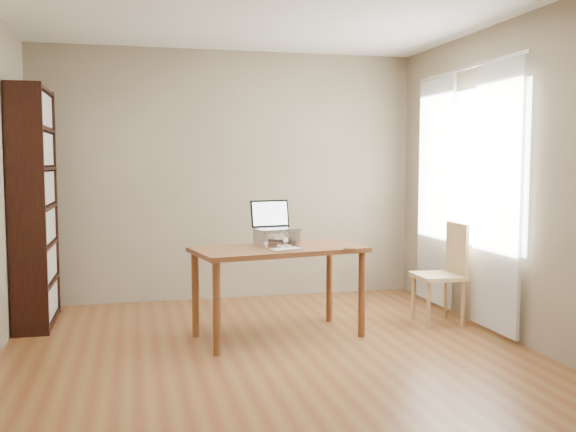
# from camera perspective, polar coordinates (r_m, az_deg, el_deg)

# --- Properties ---
(room) EXTENTS (4.04, 4.54, 2.64)m
(room) POSITION_cam_1_polar(r_m,az_deg,el_deg) (4.59, -0.80, 2.98)
(room) COLOR brown
(room) RESTS_ON ground
(bookshelf) EXTENTS (0.30, 0.90, 2.10)m
(bookshelf) POSITION_cam_1_polar(r_m,az_deg,el_deg) (6.08, -21.59, 0.74)
(bookshelf) COLOR black
(bookshelf) RESTS_ON ground
(curtains) EXTENTS (0.03, 1.90, 2.25)m
(curtains) POSITION_cam_1_polar(r_m,az_deg,el_deg) (6.01, 15.32, 2.02)
(curtains) COLOR white
(curtains) RESTS_ON ground
(desk) EXTENTS (1.48, 0.94, 0.75)m
(desk) POSITION_cam_1_polar(r_m,az_deg,el_deg) (5.29, -0.85, -3.85)
(desk) COLOR brown
(desk) RESTS_ON ground
(laptop_stand) EXTENTS (0.32, 0.25, 0.13)m
(laptop_stand) POSITION_cam_1_polar(r_m,az_deg,el_deg) (5.34, -1.04, -1.79)
(laptop_stand) COLOR silver
(laptop_stand) RESTS_ON desk
(laptop) EXTENTS (0.38, 0.35, 0.24)m
(laptop) POSITION_cam_1_polar(r_m,az_deg,el_deg) (5.39, -1.18, -0.55)
(laptop) COLOR silver
(laptop) RESTS_ON laptop_stand
(keyboard) EXTENTS (0.28, 0.19, 0.02)m
(keyboard) POSITION_cam_1_polar(r_m,az_deg,el_deg) (5.06, -0.18, -3.00)
(keyboard) COLOR silver
(keyboard) RESTS_ON desk
(coaster) EXTENTS (0.10, 0.10, 0.01)m
(coaster) POSITION_cam_1_polar(r_m,az_deg,el_deg) (5.17, 5.48, -2.92)
(coaster) COLOR #51361B
(coaster) RESTS_ON desk
(cat) EXTENTS (0.24, 0.48, 0.15)m
(cat) POSITION_cam_1_polar(r_m,az_deg,el_deg) (5.37, -1.20, -1.95)
(cat) COLOR #4E453D
(cat) RESTS_ON desk
(chair) EXTENTS (0.41, 0.41, 0.90)m
(chair) POSITION_cam_1_polar(r_m,az_deg,el_deg) (5.93, 13.81, -4.65)
(chair) COLOR tan
(chair) RESTS_ON ground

